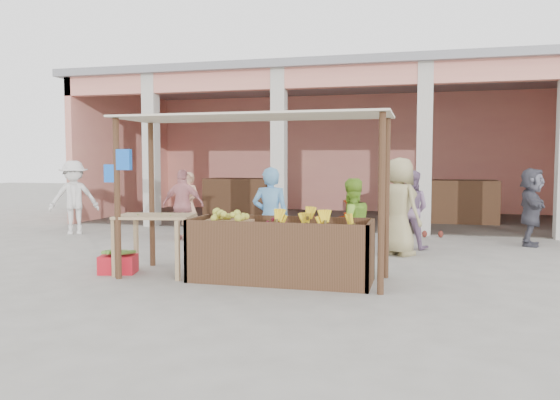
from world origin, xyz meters
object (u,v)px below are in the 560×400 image
(fruit_stall, at_px, (281,253))
(vendor_blue, at_px, (271,214))
(side_table, at_px, (155,224))
(motorcycle, at_px, (321,227))
(red_crate, at_px, (118,264))
(vendor_green, at_px, (351,223))

(fruit_stall, bearing_deg, vendor_blue, 114.27)
(side_table, distance_m, motorcycle, 3.20)
(vendor_blue, distance_m, motorcycle, 1.61)
(fruit_stall, distance_m, side_table, 2.00)
(fruit_stall, relative_size, motorcycle, 1.31)
(fruit_stall, distance_m, vendor_blue, 1.08)
(side_table, distance_m, red_crate, 0.88)
(fruit_stall, xyz_separation_m, vendor_green, (0.90, 0.83, 0.37))
(vendor_blue, xyz_separation_m, vendor_green, (1.30, -0.06, -0.10))
(side_table, relative_size, vendor_blue, 0.72)
(side_table, relative_size, red_crate, 2.33)
(side_table, height_order, motorcycle, motorcycle)
(fruit_stall, height_order, side_table, side_table)
(red_crate, height_order, motorcycle, motorcycle)
(vendor_blue, bearing_deg, red_crate, 19.81)
(fruit_stall, height_order, red_crate, fruit_stall)
(red_crate, xyz_separation_m, motorcycle, (2.74, 2.44, 0.38))
(side_table, xyz_separation_m, motorcycle, (2.13, 2.37, -0.25))
(side_table, bearing_deg, red_crate, 175.22)
(fruit_stall, distance_m, motorcycle, 2.35)
(fruit_stall, bearing_deg, motorcycle, 85.93)
(vendor_blue, bearing_deg, side_table, 25.75)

